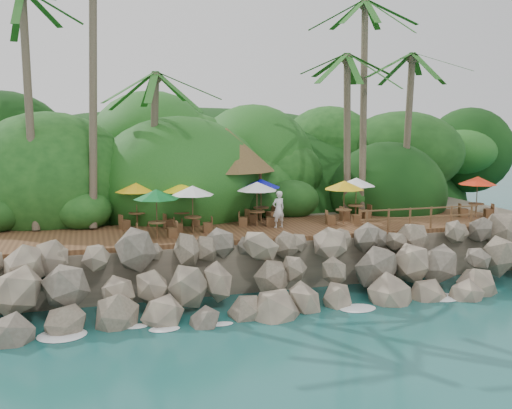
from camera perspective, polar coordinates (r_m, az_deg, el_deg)
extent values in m
plane|color=#19514F|center=(22.08, 4.45, -10.99)|extent=(140.00, 140.00, 0.00)
cube|color=gray|center=(36.77, -4.37, -1.42)|extent=(32.00, 25.20, 2.10)
ellipsoid|color=#143811|center=(44.20, -6.37, -1.15)|extent=(44.80, 28.00, 15.40)
cube|color=brown|center=(27.01, 0.00, -2.52)|extent=(26.00, 5.00, 0.20)
ellipsoid|color=white|center=(21.12, -19.95, -12.33)|extent=(1.20, 0.80, 0.06)
ellipsoid|color=white|center=(21.11, -11.63, -11.99)|extent=(1.20, 0.80, 0.06)
ellipsoid|color=white|center=(21.52, -3.49, -11.42)|extent=(1.20, 0.80, 0.06)
ellipsoid|color=white|center=(22.34, 4.17, -10.68)|extent=(1.20, 0.80, 0.06)
ellipsoid|color=white|center=(23.50, 11.15, -9.83)|extent=(1.20, 0.80, 0.06)
ellipsoid|color=white|center=(24.98, 17.35, -8.96)|extent=(1.20, 0.80, 0.06)
ellipsoid|color=white|center=(26.71, 22.77, -8.11)|extent=(1.20, 0.80, 0.06)
cylinder|color=brown|center=(28.26, -21.51, 8.62)|extent=(0.54, 1.83, 10.76)
cylinder|color=brown|center=(28.03, -15.80, 10.77)|extent=(0.94, 2.25, 12.57)
cylinder|color=brown|center=(29.18, -10.04, 5.52)|extent=(0.70, 1.18, 7.22)
ellipsoid|color=#23601E|center=(29.23, -10.23, 12.61)|extent=(6.00, 6.00, 2.40)
cylinder|color=brown|center=(30.80, 9.00, 6.66)|extent=(0.98, 1.05, 8.26)
ellipsoid|color=#23601E|center=(30.96, 9.18, 14.32)|extent=(6.00, 6.00, 2.40)
cylinder|color=brown|center=(31.39, 10.58, 9.39)|extent=(1.11, 2.04, 11.19)
cylinder|color=brown|center=(32.61, 14.74, 6.72)|extent=(0.42, 0.83, 8.43)
ellipsoid|color=#23601E|center=(32.77, 15.03, 14.09)|extent=(6.00, 6.00, 2.40)
cylinder|color=brown|center=(28.48, -4.99, 0.67)|extent=(0.16, 0.16, 2.40)
cylinder|color=brown|center=(29.15, 0.42, 0.88)|extent=(0.16, 0.16, 2.40)
cylinder|color=brown|center=(31.21, -6.00, 1.34)|extent=(0.16, 0.16, 2.40)
cylinder|color=brown|center=(31.82, -1.03, 1.52)|extent=(0.16, 0.16, 2.40)
cone|color=brown|center=(29.93, -2.93, 5.49)|extent=(5.10, 5.10, 2.20)
cylinder|color=brown|center=(24.90, -9.74, -2.54)|extent=(0.07, 0.07, 0.69)
cylinder|color=brown|center=(24.84, -9.76, -1.74)|extent=(0.78, 0.78, 0.05)
cylinder|color=brown|center=(24.79, -9.78, -1.00)|extent=(0.05, 0.05, 2.04)
cone|color=#0B6826|center=(24.66, -9.83, 1.02)|extent=(1.95, 1.95, 0.42)
cube|color=brown|center=(24.83, -11.21, -2.92)|extent=(0.41, 0.41, 0.43)
cube|color=brown|center=(25.05, -8.26, -2.75)|extent=(0.41, 0.41, 0.43)
cylinder|color=brown|center=(27.54, -11.66, -1.54)|extent=(0.07, 0.07, 0.69)
cylinder|color=brown|center=(27.48, -11.68, -0.82)|extent=(0.78, 0.78, 0.05)
cylinder|color=brown|center=(27.43, -11.70, -0.15)|extent=(0.05, 0.05, 2.04)
cone|color=yellow|center=(27.32, -11.75, 1.68)|extent=(1.95, 1.95, 0.42)
cube|color=brown|center=(27.25, -12.84, -1.96)|extent=(0.52, 0.52, 0.43)
cube|color=brown|center=(27.88, -10.49, -1.66)|extent=(0.52, 0.52, 0.43)
cylinder|color=brown|center=(25.97, -6.25, -2.02)|extent=(0.07, 0.07, 0.69)
cylinder|color=brown|center=(25.91, -6.26, -1.25)|extent=(0.78, 0.78, 0.05)
cylinder|color=brown|center=(25.86, -6.27, -0.54)|extent=(0.05, 0.05, 2.04)
cone|color=white|center=(25.74, -6.30, 1.40)|extent=(1.95, 1.95, 0.42)
cube|color=brown|center=(25.96, -7.67, -2.34)|extent=(0.43, 0.43, 0.43)
cube|color=brown|center=(26.05, -4.81, -2.25)|extent=(0.43, 0.43, 0.43)
cylinder|color=brown|center=(31.99, 20.91, -0.55)|extent=(0.07, 0.07, 0.69)
cylinder|color=brown|center=(31.94, 20.94, 0.08)|extent=(0.78, 0.78, 0.05)
cylinder|color=brown|center=(31.90, 20.97, 0.65)|extent=(0.05, 0.05, 2.04)
cone|color=red|center=(31.80, 21.06, 2.23)|extent=(1.95, 1.95, 0.42)
cube|color=brown|center=(31.80, 19.79, -0.78)|extent=(0.49, 0.49, 0.43)
cube|color=brown|center=(32.24, 21.99, -0.78)|extent=(0.49, 0.49, 0.43)
cylinder|color=brown|center=(28.19, 8.64, -1.23)|extent=(0.07, 0.07, 0.69)
cylinder|color=brown|center=(28.13, 8.66, -0.53)|extent=(0.78, 0.78, 0.05)
cylinder|color=brown|center=(28.08, 8.67, 0.13)|extent=(0.05, 0.05, 2.04)
cone|color=gold|center=(27.97, 8.71, 1.92)|extent=(1.95, 1.95, 0.42)
cube|color=brown|center=(28.02, 7.37, -1.54)|extent=(0.43, 0.43, 0.43)
cube|color=brown|center=(28.42, 9.88, -1.45)|extent=(0.43, 0.43, 0.43)
cylinder|color=brown|center=(28.59, 0.50, -1.00)|extent=(0.07, 0.07, 0.69)
cylinder|color=brown|center=(28.53, 0.50, -0.30)|extent=(0.78, 0.78, 0.05)
cylinder|color=brown|center=(28.48, 0.50, 0.34)|extent=(0.05, 0.05, 2.04)
cone|color=#0C10A8|center=(28.37, 0.50, 2.11)|extent=(1.95, 1.95, 0.42)
cube|color=brown|center=(28.22, -0.54, -1.39)|extent=(0.50, 0.50, 0.43)
cube|color=brown|center=(29.01, 1.51, -1.13)|extent=(0.50, 0.50, 0.43)
cylinder|color=brown|center=(27.37, 0.10, -1.43)|extent=(0.07, 0.07, 0.69)
cylinder|color=brown|center=(27.31, 0.10, -0.70)|extent=(0.78, 0.78, 0.05)
cylinder|color=brown|center=(27.26, 0.10, -0.02)|extent=(0.05, 0.05, 2.04)
cone|color=white|center=(27.15, 0.10, 1.82)|extent=(1.95, 1.95, 0.42)
cube|color=brown|center=(27.41, -1.26, -1.69)|extent=(0.49, 0.49, 0.43)
cube|color=brown|center=(27.39, 1.46, -1.70)|extent=(0.49, 0.49, 0.43)
cylinder|color=brown|center=(27.33, -7.34, -1.51)|extent=(0.07, 0.07, 0.69)
cylinder|color=brown|center=(27.27, -7.36, -0.78)|extent=(0.78, 0.78, 0.05)
cylinder|color=brown|center=(27.22, -7.37, -0.11)|extent=(0.05, 0.05, 2.04)
cone|color=yellow|center=(27.10, -7.40, 1.74)|extent=(1.95, 1.95, 0.42)
cube|color=brown|center=(27.12, -8.62, -1.89)|extent=(0.47, 0.47, 0.43)
cube|color=brown|center=(27.59, -6.08, -1.67)|extent=(0.47, 0.47, 0.43)
cylinder|color=brown|center=(29.68, 9.81, -0.78)|extent=(0.07, 0.07, 0.69)
cylinder|color=brown|center=(29.63, 9.83, -0.10)|extent=(0.78, 0.78, 0.05)
cylinder|color=brown|center=(29.58, 9.85, 0.52)|extent=(0.05, 0.05, 2.04)
cone|color=white|center=(29.47, 9.89, 2.22)|extent=(1.95, 1.95, 0.42)
cube|color=brown|center=(29.34, 8.76, -1.12)|extent=(0.44, 0.44, 0.43)
cube|color=brown|center=(30.07, 10.83, -0.93)|extent=(0.44, 0.44, 0.43)
cylinder|color=brown|center=(26.40, 10.88, -1.61)|extent=(0.10, 0.10, 1.00)
cylinder|color=brown|center=(26.91, 12.97, -1.48)|extent=(0.10, 0.10, 1.00)
cylinder|color=brown|center=(27.46, 14.97, -1.35)|extent=(0.10, 0.10, 1.00)
cylinder|color=brown|center=(28.04, 16.90, -1.23)|extent=(0.10, 0.10, 1.00)
cylinder|color=brown|center=(28.66, 18.74, -1.12)|extent=(0.10, 0.10, 1.00)
cylinder|color=brown|center=(29.30, 20.51, -1.00)|extent=(0.10, 0.10, 1.00)
cube|color=brown|center=(27.68, 15.98, -0.38)|extent=(6.10, 0.06, 0.06)
cube|color=brown|center=(27.74, 15.95, -1.19)|extent=(6.10, 0.06, 0.06)
imported|color=white|center=(26.91, 2.24, -0.48)|extent=(0.72, 0.56, 1.73)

